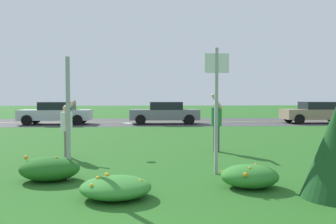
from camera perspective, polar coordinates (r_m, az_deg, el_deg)
name	(u,v)px	position (r m, az deg, el deg)	size (l,w,h in m)	color
ground_plane	(122,142)	(14.22, -7.32, -4.79)	(120.00, 120.00, 0.00)	#26601E
highway_strip	(133,122)	(25.52, -5.58, -1.59)	(120.00, 8.15, 0.01)	#424244
highway_center_stripe	(133,122)	(25.52, -5.58, -1.58)	(120.00, 0.16, 0.00)	yellow
daylily_clump_front_left	(250,176)	(7.34, 12.83, -9.89)	(1.14, 0.97, 0.47)	#337F2D
daylily_clump_mid_right	(116,187)	(6.52, -8.28, -11.74)	(1.26, 1.17, 0.42)	#337F2D
daylily_clump_front_center	(50,169)	(8.14, -18.25, -8.52)	(1.27, 1.02, 0.53)	#23661E
sign_post_near_path	(68,118)	(7.98, -15.54, -1.00)	(0.07, 0.10, 2.63)	#93969B
sign_post_by_roadside	(216,98)	(8.31, 7.67, 2.14)	(0.56, 0.10, 2.90)	#93969B
person_thrower_white_shirt	(67,126)	(10.95, -15.78, -2.17)	(0.44, 0.53, 1.70)	silver
person_catcher_green_shirt	(216,121)	(11.77, 7.68, -1.45)	(0.41, 0.53, 1.88)	#287038
frisbee_white	(127,124)	(10.92, -6.47, -1.83)	(0.27, 0.27, 0.05)	white
car_tan_leftmost	(317,112)	(26.26, 22.51, -0.04)	(4.50, 2.00, 1.45)	#937F60
car_gray_center_left	(165,113)	(23.66, -0.52, -0.11)	(4.50, 2.00, 1.45)	slate
car_silver_center_right	(56,113)	(24.34, -17.33, -0.15)	(4.50, 2.00, 1.45)	#B7BABF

